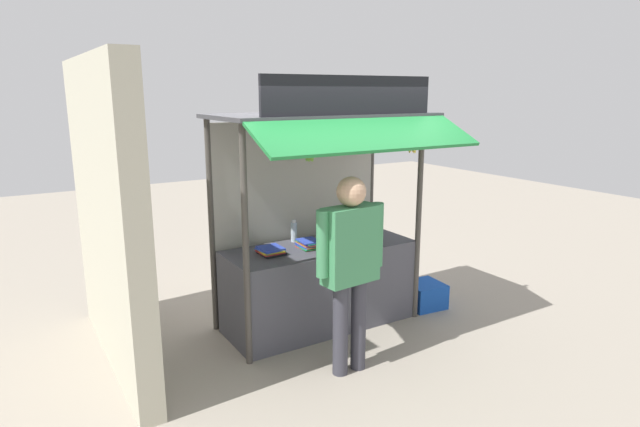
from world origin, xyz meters
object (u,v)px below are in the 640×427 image
object	(u,v)px
water_bottle_far_right	(294,232)
vendor_person	(350,258)
water_bottle_right	(360,221)
magazine_stack_back_left	(331,250)
magazine_stack_far_left	(309,244)
water_bottle_back_right	(348,226)
banana_bunch_rightmost	(412,145)
banana_bunch_inner_right	(310,153)
magazine_stack_center	(271,251)
plastic_crate	(424,295)

from	to	relation	value
water_bottle_far_right	vendor_person	world-z (taller)	vendor_person
water_bottle_right	magazine_stack_back_left	bearing A→B (deg)	-147.28
water_bottle_right	magazine_stack_far_left	distance (m)	0.79
water_bottle_back_right	magazine_stack_back_left	world-z (taller)	water_bottle_back_right
water_bottle_right	banana_bunch_rightmost	size ratio (longest dim) A/B	1.16
magazine_stack_far_left	banana_bunch_inner_right	xyz separation A→B (m)	(-0.27, -0.49, 1.00)
water_bottle_right	magazine_stack_center	size ratio (longest dim) A/B	1.21
magazine_stack_back_left	banana_bunch_inner_right	distance (m)	1.12
banana_bunch_inner_right	plastic_crate	distance (m)	2.47
water_bottle_far_right	magazine_stack_back_left	distance (m)	0.56
banana_bunch_rightmost	vendor_person	xyz separation A→B (m)	(-1.09, -0.49, -0.87)
water_bottle_right	banana_bunch_inner_right	distance (m)	1.53
magazine_stack_back_left	magazine_stack_center	distance (m)	0.61
banana_bunch_rightmost	banana_bunch_inner_right	world-z (taller)	same
water_bottle_far_right	vendor_person	size ratio (longest dim) A/B	0.14
water_bottle_back_right	magazine_stack_far_left	size ratio (longest dim) A/B	0.90
banana_bunch_rightmost	plastic_crate	size ratio (longest dim) A/B	0.66
water_bottle_far_right	water_bottle_back_right	size ratio (longest dim) A/B	1.01
water_bottle_far_right	water_bottle_back_right	bearing A→B (deg)	-9.78
water_bottle_back_right	vendor_person	bearing A→B (deg)	-123.58
water_bottle_far_right	plastic_crate	bearing A→B (deg)	-19.70
water_bottle_right	magazine_stack_center	xyz separation A→B (m)	(-1.21, -0.17, -0.11)
water_bottle_right	plastic_crate	distance (m)	1.16
vendor_person	magazine_stack_far_left	bearing A→B (deg)	-104.81
water_bottle_right	vendor_person	world-z (taller)	vendor_person
water_bottle_right	magazine_stack_far_left	xyz separation A→B (m)	(-0.76, -0.17, -0.10)
magazine_stack_back_left	plastic_crate	size ratio (longest dim) A/B	0.64
water_bottle_back_right	magazine_stack_center	distance (m)	1.06
banana_bunch_inner_right	plastic_crate	world-z (taller)	banana_bunch_inner_right
water_bottle_far_right	water_bottle_back_right	distance (m)	0.64
magazine_stack_far_left	banana_bunch_inner_right	bearing A→B (deg)	-119.26
water_bottle_back_right	banana_bunch_rightmost	xyz separation A→B (m)	(0.31, -0.67, 0.94)
water_bottle_back_right	banana_bunch_rightmost	size ratio (longest dim) A/B	0.89
water_bottle_back_right	vendor_person	world-z (taller)	vendor_person
water_bottle_back_right	plastic_crate	xyz separation A→B (m)	(0.81, -0.41, -0.84)
magazine_stack_far_left	magazine_stack_back_left	bearing A→B (deg)	-66.48
magazine_stack_far_left	banana_bunch_inner_right	size ratio (longest dim) A/B	0.97
water_bottle_back_right	banana_bunch_inner_right	size ratio (longest dim) A/B	0.88
magazine_stack_back_left	banana_bunch_inner_right	world-z (taller)	banana_bunch_inner_right
water_bottle_right	water_bottle_back_right	xyz separation A→B (m)	(-0.16, 0.00, -0.03)
water_bottle_far_right	banana_bunch_inner_right	distance (m)	1.24
water_bottle_back_right	magazine_stack_far_left	bearing A→B (deg)	-163.85
water_bottle_far_right	magazine_stack_center	distance (m)	0.51
water_bottle_far_right	water_bottle_right	xyz separation A→B (m)	(0.79, -0.11, 0.03)
magazine_stack_back_left	banana_bunch_inner_right	xyz separation A→B (m)	(-0.38, -0.24, 1.02)
banana_bunch_inner_right	water_bottle_right	bearing A→B (deg)	32.49
water_bottle_far_right	magazine_stack_far_left	bearing A→B (deg)	-85.17
water_bottle_back_right	plastic_crate	bearing A→B (deg)	-26.66
water_bottle_back_right	banana_bunch_inner_right	world-z (taller)	banana_bunch_inner_right
magazine_stack_center	water_bottle_back_right	bearing A→B (deg)	9.53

